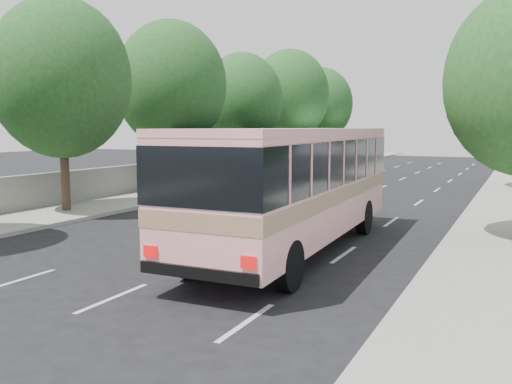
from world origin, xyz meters
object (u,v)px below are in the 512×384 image
Objects in this scene: pink_bus at (296,175)px; tour_coach_front at (243,153)px; white_pickup at (288,183)px; pink_taxi at (219,202)px; tour_coach_rear at (329,147)px.

tour_coach_front is at bearing 121.06° from pink_bus.
tour_coach_front reaches higher than white_pickup.
pink_bus is 0.98× the size of tour_coach_front.
pink_bus is at bearing -33.12° from pink_taxi.
tour_coach_rear reaches higher than white_pickup.
pink_bus is 11.69m from white_pickup.
pink_taxi is at bearing -67.98° from tour_coach_front.
tour_coach_rear is at bearing 103.05° from pink_taxi.
pink_bus reaches higher than white_pickup.
pink_bus is 0.97× the size of tour_coach_rear.
tour_coach_rear reaches higher than pink_taxi.
pink_taxi is 0.73× the size of white_pickup.
pink_taxi is at bearing 139.93° from pink_bus.
pink_bus is at bearing -60.05° from white_pickup.
white_pickup is at bearing -76.82° from tour_coach_rear.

